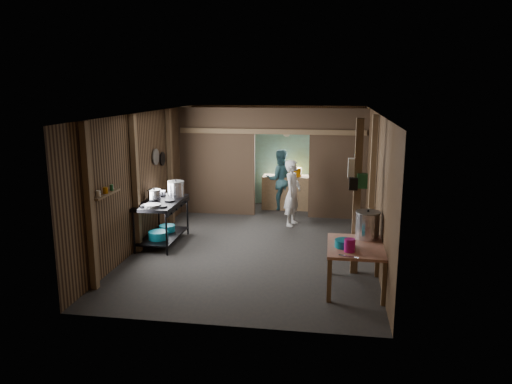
% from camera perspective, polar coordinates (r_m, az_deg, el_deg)
% --- Properties ---
extents(floor, '(4.50, 7.00, 0.00)m').
position_cam_1_polar(floor, '(9.93, 0.18, -5.97)').
color(floor, '#262626').
rests_on(floor, ground).
extents(ceiling, '(4.50, 7.00, 0.00)m').
position_cam_1_polar(ceiling, '(9.45, 0.19, 9.18)').
color(ceiling, '#35312F').
rests_on(ceiling, ground).
extents(wall_back, '(4.50, 0.00, 2.60)m').
position_cam_1_polar(wall_back, '(13.03, 2.48, 4.29)').
color(wall_back, brown).
rests_on(wall_back, ground).
extents(wall_front, '(4.50, 0.00, 2.60)m').
position_cam_1_polar(wall_front, '(6.26, -4.61, -4.57)').
color(wall_front, brown).
rests_on(wall_front, ground).
extents(wall_left, '(0.00, 7.00, 2.60)m').
position_cam_1_polar(wall_left, '(10.18, -12.45, 1.75)').
color(wall_left, brown).
rests_on(wall_left, ground).
extents(wall_right, '(0.00, 7.00, 2.60)m').
position_cam_1_polar(wall_right, '(9.54, 13.67, 0.99)').
color(wall_right, brown).
rests_on(wall_right, ground).
extents(partition_left, '(1.85, 0.10, 2.60)m').
position_cam_1_polar(partition_left, '(11.98, -4.53, 3.56)').
color(partition_left, '#412F1F').
rests_on(partition_left, floor).
extents(partition_right, '(1.35, 0.10, 2.60)m').
position_cam_1_polar(partition_right, '(11.67, 9.49, 3.19)').
color(partition_right, '#412F1F').
rests_on(partition_right, floor).
extents(partition_header, '(1.30, 0.10, 0.60)m').
position_cam_1_polar(partition_header, '(11.61, 3.05, 8.26)').
color(partition_header, '#412F1F').
rests_on(partition_header, wall_back).
extents(turquoise_panel, '(4.40, 0.06, 2.50)m').
position_cam_1_polar(turquoise_panel, '(12.98, 2.45, 4.03)').
color(turquoise_panel, '#6FB4A8').
rests_on(turquoise_panel, wall_back).
extents(back_counter, '(1.20, 0.50, 0.85)m').
position_cam_1_polar(back_counter, '(12.62, 3.52, -0.03)').
color(back_counter, brown).
rests_on(back_counter, floor).
extents(wall_clock, '(0.20, 0.03, 0.20)m').
position_cam_1_polar(wall_clock, '(12.84, 3.57, 6.85)').
color(wall_clock, silver).
rests_on(wall_clock, wall_back).
extents(post_left_a, '(0.10, 0.12, 2.60)m').
position_cam_1_polar(post_left_a, '(7.84, -18.77, -1.75)').
color(post_left_a, brown).
rests_on(post_left_a, floor).
extents(post_left_b, '(0.10, 0.12, 2.60)m').
position_cam_1_polar(post_left_b, '(9.43, -13.79, 0.85)').
color(post_left_b, brown).
rests_on(post_left_b, floor).
extents(post_left_c, '(0.10, 0.12, 2.60)m').
position_cam_1_polar(post_left_c, '(11.27, -9.94, 2.85)').
color(post_left_c, brown).
rests_on(post_left_c, floor).
extents(post_right, '(0.10, 0.12, 2.60)m').
position_cam_1_polar(post_right, '(9.34, 13.34, 0.77)').
color(post_right, brown).
rests_on(post_right, floor).
extents(post_free, '(0.12, 0.12, 2.60)m').
position_cam_1_polar(post_free, '(8.24, 11.63, -0.67)').
color(post_free, brown).
rests_on(post_free, floor).
extents(cross_beam, '(4.40, 0.12, 0.12)m').
position_cam_1_polar(cross_beam, '(11.61, 1.78, 7.04)').
color(cross_beam, brown).
rests_on(cross_beam, wall_left).
extents(pan_lid_big, '(0.03, 0.34, 0.34)m').
position_cam_1_polar(pan_lid_big, '(10.48, -11.55, 4.02)').
color(pan_lid_big, slate).
rests_on(pan_lid_big, wall_left).
extents(pan_lid_small, '(0.03, 0.30, 0.30)m').
position_cam_1_polar(pan_lid_small, '(10.87, -10.80, 3.81)').
color(pan_lid_small, black).
rests_on(pan_lid_small, wall_left).
extents(wall_shelf, '(0.14, 0.80, 0.03)m').
position_cam_1_polar(wall_shelf, '(8.23, -17.05, -0.26)').
color(wall_shelf, brown).
rests_on(wall_shelf, wall_left).
extents(jar_white, '(0.07, 0.07, 0.10)m').
position_cam_1_polar(jar_white, '(8.00, -17.84, -0.19)').
color(jar_white, silver).
rests_on(jar_white, wall_shelf).
extents(jar_yellow, '(0.08, 0.08, 0.10)m').
position_cam_1_polar(jar_yellow, '(8.22, -17.07, 0.18)').
color(jar_yellow, '#B56903').
rests_on(jar_yellow, wall_shelf).
extents(jar_green, '(0.06, 0.06, 0.10)m').
position_cam_1_polar(jar_green, '(8.42, -16.43, 0.50)').
color(jar_green, '#1D5E32').
rests_on(jar_green, wall_shelf).
extents(bag_white, '(0.22, 0.15, 0.32)m').
position_cam_1_polar(bag_white, '(8.23, 11.40, 2.73)').
color(bag_white, silver).
rests_on(bag_white, post_free).
extents(bag_green, '(0.16, 0.12, 0.24)m').
position_cam_1_polar(bag_green, '(8.13, 12.23, 1.29)').
color(bag_green, '#1D5E32').
rests_on(bag_green, post_free).
extents(bag_black, '(0.14, 0.10, 0.20)m').
position_cam_1_polar(bag_black, '(8.11, 11.24, 0.95)').
color(bag_black, black).
rests_on(bag_black, post_free).
extents(gas_range, '(0.76, 1.48, 0.87)m').
position_cam_1_polar(gas_range, '(9.98, -10.83, -3.48)').
color(gas_range, black).
rests_on(gas_range, floor).
extents(prep_table, '(0.87, 1.19, 0.70)m').
position_cam_1_polar(prep_table, '(7.85, 11.41, -8.54)').
color(prep_table, tan).
rests_on(prep_table, floor).
extents(stove_pot_large, '(0.39, 0.39, 0.35)m').
position_cam_1_polar(stove_pot_large, '(10.18, -9.27, 0.29)').
color(stove_pot_large, silver).
rests_on(stove_pot_large, gas_range).
extents(stove_pot_med, '(0.29, 0.29, 0.23)m').
position_cam_1_polar(stove_pot_med, '(9.98, -11.73, -0.37)').
color(stove_pot_med, silver).
rests_on(stove_pot_med, gas_range).
extents(stove_saucepan, '(0.17, 0.17, 0.09)m').
position_cam_1_polar(stove_saucepan, '(10.41, -10.85, -0.11)').
color(stove_saucepan, silver).
rests_on(stove_saucepan, gas_range).
extents(frying_pan, '(0.38, 0.57, 0.07)m').
position_cam_1_polar(frying_pan, '(9.43, -11.91, -1.55)').
color(frying_pan, slate).
rests_on(frying_pan, gas_range).
extents(blue_tub_front, '(0.38, 0.38, 0.16)m').
position_cam_1_polar(blue_tub_front, '(9.80, -11.28, -4.95)').
color(blue_tub_front, '#0F7991').
rests_on(blue_tub_front, gas_range).
extents(blue_tub_back, '(0.32, 0.32, 0.13)m').
position_cam_1_polar(blue_tub_back, '(10.28, -10.28, -4.17)').
color(blue_tub_back, '#0F7991').
rests_on(blue_tub_back, gas_range).
extents(stock_pot, '(0.47, 0.47, 0.46)m').
position_cam_1_polar(stock_pot, '(8.07, 12.82, -3.82)').
color(stock_pot, silver).
rests_on(stock_pot, prep_table).
extents(wash_basin, '(0.31, 0.31, 0.11)m').
position_cam_1_polar(wash_basin, '(7.62, 10.27, -5.90)').
color(wash_basin, '#0F7991').
rests_on(wash_basin, prep_table).
extents(pink_bucket, '(0.17, 0.17, 0.20)m').
position_cam_1_polar(pink_bucket, '(7.41, 10.82, -6.10)').
color(pink_bucket, '#B21178').
rests_on(pink_bucket, prep_table).
extents(knife, '(0.30, 0.13, 0.01)m').
position_cam_1_polar(knife, '(7.22, 10.71, -7.36)').
color(knife, silver).
rests_on(knife, prep_table).
extents(yellow_tub, '(0.39, 0.39, 0.22)m').
position_cam_1_polar(yellow_tub, '(12.50, 4.40, 2.33)').
color(yellow_tub, '#B56903').
rests_on(yellow_tub, back_counter).
extents(cook, '(0.48, 0.62, 1.49)m').
position_cam_1_polar(cook, '(11.05, 4.27, -0.10)').
color(cook, white).
rests_on(cook, floor).
extents(worker_back, '(0.90, 0.80, 1.54)m').
position_cam_1_polar(worker_back, '(12.49, 2.76, 1.46)').
color(worker_back, '#33626E').
rests_on(worker_back, floor).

